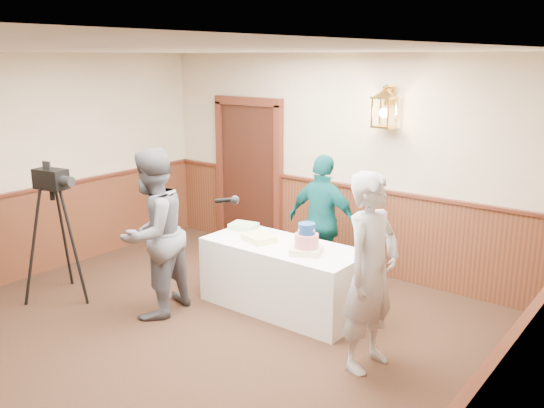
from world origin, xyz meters
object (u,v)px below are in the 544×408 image
at_px(tv_camera_rig, 57,241).
at_px(tiered_cake, 307,241).
at_px(sheet_cake_yellow, 259,238).
at_px(interviewer, 153,234).
at_px(assistant_p, 323,222).
at_px(sheet_cake_green, 244,226).
at_px(baker, 371,273).
at_px(display_table, 283,276).

bearing_deg(tv_camera_rig, tiered_cake, 16.01).
xyz_separation_m(tiered_cake, sheet_cake_yellow, (-0.64, 0.00, -0.09)).
distance_m(interviewer, assistant_p, 2.05).
relative_size(tiered_cake, sheet_cake_green, 1.37).
bearing_deg(tv_camera_rig, interviewer, 7.80).
distance_m(sheet_cake_yellow, tv_camera_rig, 2.34).
distance_m(sheet_cake_green, interviewer, 1.18).
distance_m(tiered_cake, baker, 1.09).
height_order(tiered_cake, tv_camera_rig, tv_camera_rig).
bearing_deg(baker, tiered_cake, 71.31).
bearing_deg(tiered_cake, interviewer, -147.34).
bearing_deg(baker, interviewer, 106.06).
bearing_deg(baker, assistant_p, 50.97).
bearing_deg(display_table, assistant_p, 90.95).
bearing_deg(display_table, sheet_cake_green, 166.28).
xyz_separation_m(sheet_cake_yellow, tv_camera_rig, (-1.95, -1.29, -0.10)).
distance_m(tiered_cake, sheet_cake_green, 1.11).
xyz_separation_m(assistant_p, tv_camera_rig, (-2.22, -2.18, -0.13)).
xyz_separation_m(baker, assistant_p, (-1.36, 1.35, -0.09)).
xyz_separation_m(display_table, assistant_p, (-0.01, 0.83, 0.44)).
relative_size(interviewer, tv_camera_rig, 1.19).
height_order(assistant_p, tv_camera_rig, assistant_p).
distance_m(tiered_cake, sheet_cake_yellow, 0.65).
bearing_deg(tiered_cake, tv_camera_rig, -153.70).
bearing_deg(sheet_cake_green, tiered_cake, -13.02).
height_order(display_table, sheet_cake_green, sheet_cake_green).
bearing_deg(sheet_cake_yellow, display_table, 13.61).
bearing_deg(tiered_cake, baker, -24.33).
relative_size(sheet_cake_green, interviewer, 0.16).
bearing_deg(assistant_p, tiered_cake, 112.21).
distance_m(sheet_cake_green, tv_camera_rig, 2.15).
bearing_deg(sheet_cake_yellow, baker, -15.47).
distance_m(interviewer, tv_camera_rig, 1.29).
bearing_deg(sheet_cake_green, assistant_p, 42.66).
relative_size(interviewer, baker, 1.01).
bearing_deg(tv_camera_rig, sheet_cake_green, 35.03).
distance_m(interviewer, baker, 2.41).
distance_m(display_table, tv_camera_rig, 2.63).
height_order(tiered_cake, baker, baker).
xyz_separation_m(sheet_cake_yellow, baker, (1.64, -0.45, 0.12)).
bearing_deg(assistant_p, tv_camera_rig, 44.24).
distance_m(tiered_cake, interviewer, 1.64).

